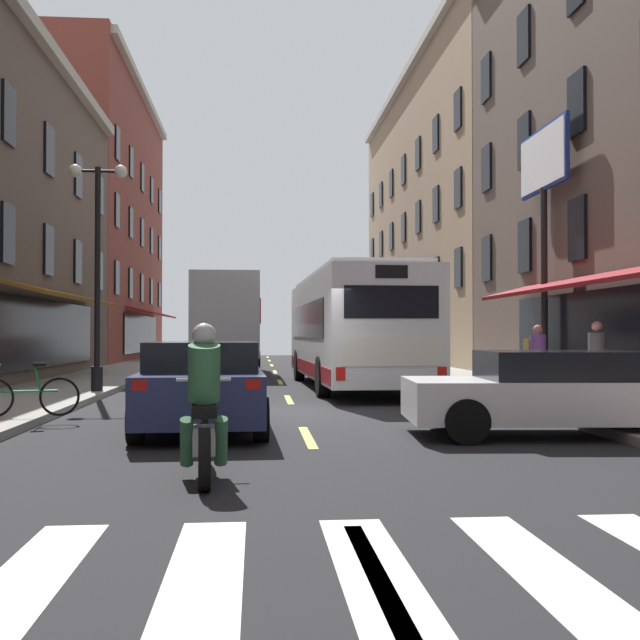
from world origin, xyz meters
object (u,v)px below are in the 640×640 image
at_px(street_lamp_twin, 98,266).
at_px(sedan_mid, 552,392).
at_px(billboard_sign, 544,185).
at_px(transit_bus, 351,329).
at_px(box_truck, 228,323).
at_px(sedan_far, 234,350).
at_px(bicycle_near, 27,395).
at_px(sedan_near, 203,384).
at_px(motorcycle_rider, 204,412).
at_px(pedestrian_mid, 597,360).
at_px(pedestrian_near, 537,358).

bearing_deg(street_lamp_twin, sedan_mid, -43.51).
distance_m(billboard_sign, transit_bus, 6.61).
relative_size(transit_bus, box_truck, 1.47).
bearing_deg(sedan_far, bicycle_near, -95.96).
bearing_deg(bicycle_near, sedan_mid, -13.91).
bearing_deg(bicycle_near, sedan_near, -14.57).
distance_m(transit_bus, motorcycle_rider, 13.82).
bearing_deg(sedan_far, sedan_mid, -78.82).
distance_m(sedan_mid, pedestrian_mid, 4.85).
bearing_deg(motorcycle_rider, transit_bus, 76.32).
height_order(box_truck, sedan_mid, box_truck).
bearing_deg(pedestrian_near, sedan_far, -99.19).
xyz_separation_m(sedan_near, sedan_far, (-0.27, 26.99, -0.01)).
xyz_separation_m(sedan_near, pedestrian_mid, (7.91, 2.81, 0.27)).
bearing_deg(billboard_sign, motorcycle_rider, -125.17).
relative_size(billboard_sign, street_lamp_twin, 1.26).
bearing_deg(pedestrian_near, street_lamp_twin, -39.97).
bearing_deg(sedan_far, motorcycle_rider, -88.97).
bearing_deg(box_truck, sedan_far, 90.19).
height_order(sedan_mid, motorcycle_rider, motorcycle_rider).
bearing_deg(motorcycle_rider, sedan_far, 91.03).
distance_m(sedan_far, motorcycle_rider, 31.23).
distance_m(box_truck, sedan_far, 9.92).
distance_m(transit_bus, box_truck, 8.84).
relative_size(sedan_near, street_lamp_twin, 0.85).
relative_size(sedan_mid, bicycle_near, 2.60).
height_order(billboard_sign, sedan_far, billboard_sign).
xyz_separation_m(transit_bus, street_lamp_twin, (-6.60, -2.51, 1.53)).
bearing_deg(street_lamp_twin, box_truck, 75.03).
bearing_deg(transit_bus, box_truck, 115.41).
distance_m(billboard_sign, sedan_near, 12.55).
xyz_separation_m(sedan_mid, bicycle_near, (-8.33, 2.06, -0.16)).
xyz_separation_m(sedan_mid, sedan_far, (-5.59, 28.28, 0.05)).
xyz_separation_m(sedan_far, motorcycle_rider, (0.56, -31.23, -0.00)).
relative_size(transit_bus, sedan_near, 2.39).
relative_size(billboard_sign, box_truck, 0.92).
relative_size(box_truck, sedan_mid, 1.74).
xyz_separation_m(billboard_sign, sedan_near, (-8.67, -7.66, -4.86)).
xyz_separation_m(box_truck, pedestrian_mid, (8.15, -14.34, -0.95)).
bearing_deg(pedestrian_mid, transit_bus, -24.60).
distance_m(box_truck, pedestrian_mid, 16.52).
relative_size(sedan_near, sedan_far, 1.00).
distance_m(transit_bus, bicycle_near, 10.71).
height_order(sedan_far, pedestrian_near, pedestrian_near).
bearing_deg(billboard_sign, street_lamp_twin, -175.14).
xyz_separation_m(billboard_sign, sedan_mid, (-3.35, -8.94, -4.92)).
height_order(box_truck, sedan_near, box_truck).
xyz_separation_m(motorcycle_rider, pedestrian_near, (6.94, 8.63, 0.28)).
bearing_deg(pedestrian_mid, sedan_near, 50.52).
xyz_separation_m(sedan_mid, street_lamp_twin, (-8.36, 7.94, 2.56)).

